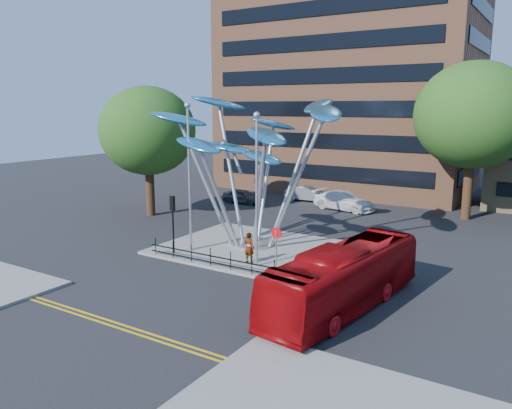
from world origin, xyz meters
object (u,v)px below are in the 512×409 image
Objects in this scene: parked_car_left at (243,196)px; no_entry_sign_island at (276,242)px; tree_left at (148,131)px; red_bus at (344,278)px; traffic_light_island at (173,212)px; parked_car_right at (344,201)px; leaf_sculpture at (253,137)px; street_lamp_right at (257,176)px; pedestrian at (249,248)px; street_lamp_left at (189,165)px; parked_car_mid at (307,194)px; tree_right at (474,115)px.

no_entry_sign_island is at bearing -143.89° from parked_car_left.
red_bus is (20.64, -9.67, -5.39)m from tree_left.
traffic_light_island is at bearing -163.16° from parked_car_left.
parked_car_right is (3.53, 17.83, -1.82)m from traffic_light_island.
traffic_light_island is (9.00, -7.50, -4.18)m from tree_left.
leaf_sculpture is 1.53× the size of street_lamp_right.
red_bus is 5.80× the size of pedestrian.
street_lamp_left is 12.24m from red_bus.
street_lamp_left is 3.59× the size of no_entry_sign_island.
tree_left is at bearing 154.93° from no_entry_sign_island.
pedestrian is at bearing -169.92° from parked_car_mid.
parked_car_right is at bearing -85.03° from pedestrian.
traffic_light_island is 0.91× the size of parked_car_left.
no_entry_sign_island is at bearing -164.97° from parked_car_mid.
parked_car_mid is 0.76× the size of parked_car_right.
street_lamp_left reaches higher than parked_car_left.
tree_left is 12.44m from traffic_light_island.
no_entry_sign_island is 2.42m from pedestrian.
tree_left is 16.45m from pedestrian.
street_lamp_left is (-12.50, -18.50, -2.68)m from tree_right.
red_bus is 2.42× the size of parked_car_mid.
parked_car_left is (-5.47, 15.73, -1.97)m from traffic_light_island.
leaf_sculpture reaches higher than pedestrian.
tree_right is 21.61m from pedestrian.
tree_right is at bearing -70.72° from parked_car_right.
tree_left reaches higher than traffic_light_island.
parked_car_left is (-10.97, 15.23, -4.45)m from street_lamp_right.
tree_left is 2.48× the size of parked_car_mid.
tree_left is 5.95× the size of pedestrian.
tree_left is at bearing 162.52° from red_bus.
leaf_sculpture is 2.33× the size of parked_car_right.
parked_car_left is (-5.97, 14.73, -4.71)m from street_lamp_left.
street_lamp_right reaches higher than pedestrian.
tree_left is 15.95m from parked_car_mid.
no_entry_sign_island is (7.00, 0.02, -0.80)m from traffic_light_island.
tree_left is at bearing 138.76° from parked_car_right.
parked_car_left is (-18.47, -3.77, -7.39)m from tree_right.
tree_left is 1.24× the size of street_lamp_right.
tree_left is at bearing 164.45° from leaf_sculpture.
parked_car_right reaches higher than parked_car_left.
traffic_light_island is at bearing -123.69° from tree_right.
pedestrian is at bearing -60.80° from leaf_sculpture.
street_lamp_right reaches higher than red_bus.
leaf_sculpture is 7.34× the size of pedestrian.
pedestrian is 0.32× the size of parked_car_right.
pedestrian is at bearing -113.52° from tree_right.
street_lamp_left is 1.06× the size of street_lamp_right.
red_bus is (6.14, -2.67, -3.69)m from street_lamp_right.
parked_car_left is at bearing 66.77° from tree_left.
tree_left is 10.86m from parked_car_left.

